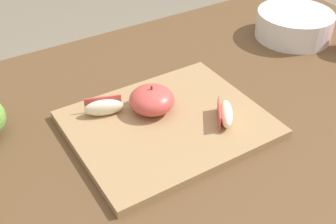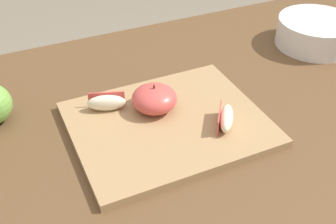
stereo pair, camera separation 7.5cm
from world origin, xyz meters
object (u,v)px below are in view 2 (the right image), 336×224
object	(u,v)px
cutting_board	(168,124)
apple_wedge_left	(107,103)
ceramic_fruit_bowl	(316,32)
apple_wedge_front	(226,118)
apple_half_skin_up	(154,99)

from	to	relation	value
cutting_board	apple_wedge_left	size ratio (longest dim) A/B	4.56
cutting_board	ceramic_fruit_bowl	size ratio (longest dim) A/B	1.86
cutting_board	apple_wedge_front	distance (m)	0.11
cutting_board	apple_half_skin_up	distance (m)	0.05
apple_wedge_left	ceramic_fruit_bowl	size ratio (longest dim) A/B	0.41
apple_half_skin_up	apple_wedge_front	xyz separation A→B (m)	(0.09, -0.10, -0.01)
apple_wedge_front	ceramic_fruit_bowl	distance (m)	0.41
apple_half_skin_up	ceramic_fruit_bowl	world-z (taller)	apple_half_skin_up
apple_half_skin_up	ceramic_fruit_bowl	size ratio (longest dim) A/B	0.46
cutting_board	apple_wedge_left	distance (m)	0.12
apple_wedge_front	ceramic_fruit_bowl	xyz separation A→B (m)	(0.36, 0.19, 0.00)
apple_half_skin_up	apple_wedge_front	size ratio (longest dim) A/B	1.17
apple_wedge_front	apple_half_skin_up	bearing A→B (deg)	134.18
apple_half_skin_up	apple_wedge_front	distance (m)	0.14
apple_half_skin_up	cutting_board	bearing A→B (deg)	-80.30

